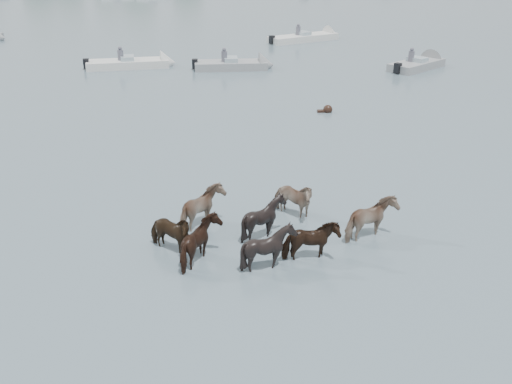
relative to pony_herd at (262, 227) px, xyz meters
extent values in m
plane|color=#495D69|center=(0.04, -0.43, -0.51)|extent=(400.00, 400.00, 0.00)
imported|color=black|center=(-2.47, -0.08, -0.03)|extent=(1.59, 1.42, 1.25)
imported|color=gray|center=(-1.51, 1.21, 0.01)|extent=(1.46, 1.58, 1.32)
imported|color=black|center=(0.12, 0.40, 0.01)|extent=(1.42, 1.32, 1.33)
imported|color=#836C59|center=(1.15, 1.58, -0.02)|extent=(1.56, 1.53, 1.27)
imported|color=black|center=(-1.65, -0.77, 0.00)|extent=(1.18, 1.36, 1.30)
imported|color=black|center=(0.00, -1.25, 0.01)|extent=(1.57, 1.52, 1.32)
imported|color=black|center=(1.12, -1.01, -0.03)|extent=(1.51, 0.79, 1.23)
imported|color=#846A5A|center=(3.06, -0.13, 0.01)|extent=(1.70, 1.73, 1.32)
sphere|color=black|center=(4.89, 12.15, -0.39)|extent=(0.44, 0.44, 0.44)
cube|color=black|center=(4.64, 12.15, -0.49)|extent=(0.50, 0.22, 0.18)
cube|color=silver|center=(-5.10, 23.38, -0.31)|extent=(5.11, 1.96, 0.55)
cone|color=silver|center=(-2.60, 23.56, -0.31)|extent=(1.01, 1.66, 1.60)
cube|color=#99ADB7|center=(-5.10, 23.38, 0.04)|extent=(0.88, 1.17, 0.35)
cube|color=black|center=(-7.59, 23.20, -0.16)|extent=(0.37, 0.37, 0.60)
cylinder|color=#595966|center=(-5.50, 23.38, 0.24)|extent=(0.36, 0.36, 0.70)
sphere|color=#595966|center=(-5.50, 23.38, 0.69)|extent=(0.24, 0.24, 0.24)
cube|color=gray|center=(1.25, 22.12, -0.31)|extent=(4.49, 1.80, 0.55)
cone|color=gray|center=(3.46, 22.02, -0.31)|extent=(0.97, 1.64, 1.60)
cube|color=#99ADB7|center=(1.25, 22.12, 0.04)|extent=(0.85, 1.16, 0.35)
cube|color=black|center=(-0.96, 22.22, -0.16)|extent=(0.37, 0.37, 0.60)
cylinder|color=#595966|center=(0.85, 22.12, 0.24)|extent=(0.36, 0.36, 0.70)
sphere|color=#595966|center=(0.85, 22.12, 0.69)|extent=(0.24, 0.24, 0.24)
cube|color=silver|center=(7.73, 31.38, -0.31)|extent=(5.86, 3.69, 0.55)
cone|color=silver|center=(10.35, 32.49, -0.31)|extent=(1.45, 1.82, 1.60)
cube|color=#99ADB7|center=(7.73, 31.38, 0.04)|extent=(1.17, 1.34, 0.35)
cube|color=black|center=(5.11, 30.28, -0.16)|extent=(0.46, 0.46, 0.60)
cylinder|color=#595966|center=(7.33, 31.38, 0.24)|extent=(0.36, 0.36, 0.70)
sphere|color=#595966|center=(7.33, 31.38, 0.69)|extent=(0.24, 0.24, 0.24)
cube|color=gray|center=(12.63, 20.62, -0.31)|extent=(4.25, 3.68, 0.55)
cone|color=gray|center=(14.29, 21.81, -0.31)|extent=(1.66, 1.82, 1.60)
cube|color=#99ADB7|center=(12.63, 20.62, 0.04)|extent=(1.30, 1.38, 0.35)
cube|color=black|center=(10.97, 19.44, -0.16)|extent=(0.49, 0.49, 0.60)
cylinder|color=#595966|center=(12.23, 20.62, 0.24)|extent=(0.36, 0.36, 0.70)
sphere|color=#595966|center=(12.23, 20.62, 0.69)|extent=(0.24, 0.24, 0.24)
camera|label=1|loc=(-2.01, -13.86, 7.30)|focal=40.99mm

